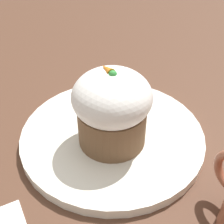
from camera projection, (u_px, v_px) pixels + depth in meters
ground_plane at (112, 140)px, 0.44m from camera, size 4.00×4.00×0.00m
dessert_plate at (112, 136)px, 0.44m from camera, size 0.25×0.25×0.01m
carrot_cake at (112, 108)px, 0.39m from camera, size 0.10×0.10×0.11m
spoon at (91, 117)px, 0.46m from camera, size 0.11×0.06×0.01m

